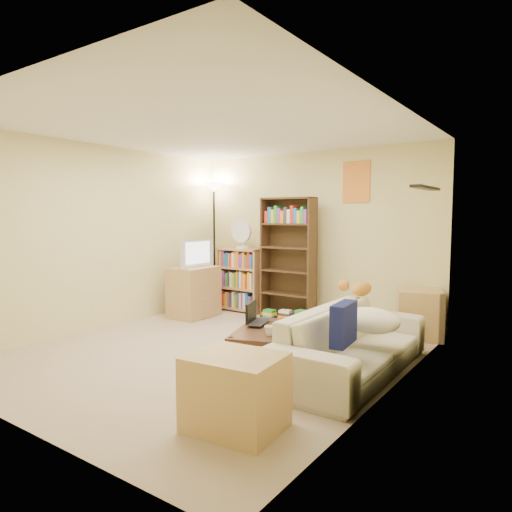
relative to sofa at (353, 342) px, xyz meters
The scene contains 19 objects.
room 2.04m from the sofa, behind, with size 4.50×4.54×2.52m.
sofa is the anchor object (origin of this frame).
navy_pillow 0.55m from the sofa, 77.05° to the right, with size 0.41×0.12×0.37m, color #121750.
cream_blanket 0.28m from the sofa, 18.86° to the left, with size 0.58×0.41×0.25m, color white.
tabby_cat 0.95m from the sofa, 109.03° to the left, with size 0.49×0.18×0.17m.
coffee_table 0.86m from the sofa, 151.05° to the right, with size 0.81×1.07×0.42m.
laptop 0.91m from the sofa, 160.61° to the right, with size 0.35×0.44×0.03m, color black.
laptop_screen 1.07m from the sofa, 160.67° to the right, with size 0.01×0.32×0.21m, color white.
mug 0.86m from the sofa, 132.53° to the right, with size 0.11×0.11×0.09m, color white.
tv_remote 0.76m from the sofa, behind, with size 0.05×0.17×0.02m, color black.
tv_stand 3.16m from the sofa, 161.90° to the left, with size 0.51×0.71×0.77m, color tan.
television 3.23m from the sofa, 161.90° to the left, with size 0.11×0.71×0.41m, color black.
tall_bookshelf 2.45m from the sofa, 136.58° to the left, with size 0.82×0.29×1.81m.
short_bookshelf 3.20m from the sofa, 146.99° to the left, with size 0.81×0.34×1.02m.
desk_fan 3.26m from the sofa, 147.15° to the left, with size 0.36×0.20×0.46m.
floor_lamp 3.99m from the sofa, 151.18° to the left, with size 0.36×0.36×2.10m.
side_table 1.72m from the sofa, 84.34° to the left, with size 0.54×0.54×0.61m, color #DEB76C.
end_cabinet 1.61m from the sofa, 97.92° to the right, with size 0.65×0.54×0.54m, color tan.
book_stacks 2.11m from the sofa, 138.59° to the left, with size 0.78×0.21×0.23m.
Camera 1 is at (3.28, -3.89, 1.54)m, focal length 32.00 mm.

